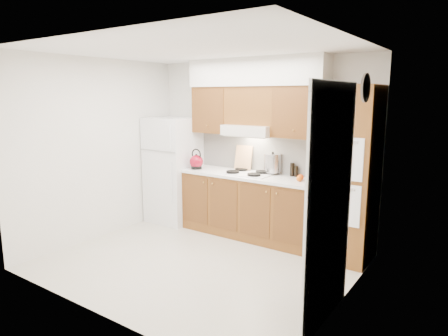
# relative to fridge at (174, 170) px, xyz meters

# --- Properties ---
(floor) EXTENTS (3.60, 3.60, 0.00)m
(floor) POSITION_rel_fridge_xyz_m (1.41, -1.14, -0.86)
(floor) COLOR #BAB4A3
(floor) RESTS_ON ground
(ceiling) EXTENTS (3.60, 3.60, 0.00)m
(ceiling) POSITION_rel_fridge_xyz_m (1.41, -1.14, 1.74)
(ceiling) COLOR white
(ceiling) RESTS_ON wall_back
(wall_back) EXTENTS (3.60, 0.02, 2.60)m
(wall_back) POSITION_rel_fridge_xyz_m (1.41, 0.36, 0.44)
(wall_back) COLOR white
(wall_back) RESTS_ON floor
(wall_left) EXTENTS (0.02, 3.00, 2.60)m
(wall_left) POSITION_rel_fridge_xyz_m (-0.40, -1.14, 0.44)
(wall_left) COLOR white
(wall_left) RESTS_ON floor
(wall_right) EXTENTS (0.02, 3.00, 2.60)m
(wall_right) POSITION_rel_fridge_xyz_m (3.21, -1.14, 0.44)
(wall_right) COLOR white
(wall_right) RESTS_ON floor
(fridge) EXTENTS (0.75, 0.72, 1.72)m
(fridge) POSITION_rel_fridge_xyz_m (0.00, 0.00, 0.00)
(fridge) COLOR white
(fridge) RESTS_ON floor
(base_cabinets) EXTENTS (2.11, 0.60, 0.90)m
(base_cabinets) POSITION_rel_fridge_xyz_m (1.43, 0.06, -0.41)
(base_cabinets) COLOR brown
(base_cabinets) RESTS_ON floor
(countertop) EXTENTS (2.13, 0.62, 0.04)m
(countertop) POSITION_rel_fridge_xyz_m (1.43, 0.05, 0.06)
(countertop) COLOR white
(countertop) RESTS_ON base_cabinets
(backsplash) EXTENTS (2.11, 0.03, 0.56)m
(backsplash) POSITION_rel_fridge_xyz_m (1.43, 0.34, 0.36)
(backsplash) COLOR white
(backsplash) RESTS_ON countertop
(oven_cabinet) EXTENTS (0.70, 0.65, 2.20)m
(oven_cabinet) POSITION_rel_fridge_xyz_m (2.85, 0.03, 0.24)
(oven_cabinet) COLOR brown
(oven_cabinet) RESTS_ON floor
(upper_cab_left) EXTENTS (0.63, 0.33, 0.70)m
(upper_cab_left) POSITION_rel_fridge_xyz_m (0.69, 0.19, 0.99)
(upper_cab_left) COLOR brown
(upper_cab_left) RESTS_ON wall_back
(upper_cab_right) EXTENTS (0.73, 0.33, 0.70)m
(upper_cab_right) POSITION_rel_fridge_xyz_m (2.12, 0.19, 0.99)
(upper_cab_right) COLOR brown
(upper_cab_right) RESTS_ON wall_back
(range_hood) EXTENTS (0.75, 0.45, 0.15)m
(range_hood) POSITION_rel_fridge_xyz_m (1.38, 0.13, 0.71)
(range_hood) COLOR silver
(range_hood) RESTS_ON wall_back
(upper_cab_over_hood) EXTENTS (0.75, 0.33, 0.55)m
(upper_cab_over_hood) POSITION_rel_fridge_xyz_m (1.38, 0.19, 1.06)
(upper_cab_over_hood) COLOR brown
(upper_cab_over_hood) RESTS_ON range_hood
(soffit) EXTENTS (2.13, 0.36, 0.40)m
(soffit) POSITION_rel_fridge_xyz_m (1.43, 0.18, 1.54)
(soffit) COLOR silver
(soffit) RESTS_ON wall_back
(cooktop) EXTENTS (0.74, 0.50, 0.01)m
(cooktop) POSITION_rel_fridge_xyz_m (1.38, 0.07, 0.09)
(cooktop) COLOR white
(cooktop) RESTS_ON countertop
(doorway) EXTENTS (0.02, 0.90, 2.10)m
(doorway) POSITION_rel_fridge_xyz_m (3.19, -1.49, 0.19)
(doorway) COLOR black
(doorway) RESTS_ON floor
(wall_clock) EXTENTS (0.02, 0.30, 0.30)m
(wall_clock) POSITION_rel_fridge_xyz_m (3.19, -0.59, 1.29)
(wall_clock) COLOR #3F3833
(wall_clock) RESTS_ON wall_right
(kettle) EXTENTS (0.26, 0.26, 0.21)m
(kettle) POSITION_rel_fridge_xyz_m (0.53, -0.06, 0.20)
(kettle) COLOR maroon
(kettle) RESTS_ON countertop
(cutting_board) EXTENTS (0.28, 0.11, 0.36)m
(cutting_board) POSITION_rel_fridge_xyz_m (1.19, 0.26, 0.28)
(cutting_board) COLOR tan
(cutting_board) RESTS_ON countertop
(stock_pot) EXTENTS (0.30, 0.30, 0.26)m
(stock_pot) POSITION_rel_fridge_xyz_m (1.69, 0.26, 0.24)
(stock_pot) COLOR #B9B9BE
(stock_pot) RESTS_ON cooktop
(condiment_a) EXTENTS (0.06, 0.06, 0.20)m
(condiment_a) POSITION_rel_fridge_xyz_m (1.73, 0.30, 0.18)
(condiment_a) COLOR black
(condiment_a) RESTS_ON countertop
(condiment_b) EXTENTS (0.06, 0.06, 0.19)m
(condiment_b) POSITION_rel_fridge_xyz_m (2.00, 0.27, 0.18)
(condiment_b) COLOR black
(condiment_b) RESTS_ON countertop
(condiment_c) EXTENTS (0.06, 0.06, 0.15)m
(condiment_c) POSITION_rel_fridge_xyz_m (2.06, 0.27, 0.16)
(condiment_c) COLOR black
(condiment_c) RESTS_ON countertop
(orange_near) EXTENTS (0.09, 0.09, 0.08)m
(orange_near) POSITION_rel_fridge_xyz_m (2.23, 0.01, 0.12)
(orange_near) COLOR #DD470B
(orange_near) RESTS_ON countertop
(orange_far) EXTENTS (0.11, 0.11, 0.09)m
(orange_far) POSITION_rel_fridge_xyz_m (2.22, 0.07, 0.12)
(orange_far) COLOR #D74D0B
(orange_far) RESTS_ON countertop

